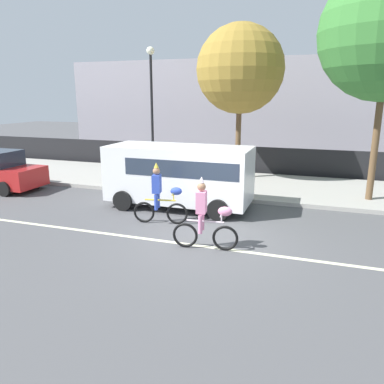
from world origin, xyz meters
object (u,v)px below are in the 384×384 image
(parade_cyclist_pink, at_px, (206,218))
(street_lamp_post, at_px, (152,93))
(parade_cyclist_cobalt, at_px, (161,197))
(parked_van_white, at_px, (181,172))

(parade_cyclist_pink, xyz_separation_m, street_lamp_post, (-4.92, 7.56, 3.15))
(parade_cyclist_cobalt, relative_size, parked_van_white, 0.38)
(parade_cyclist_cobalt, bearing_deg, street_lamp_post, 116.45)
(street_lamp_post, bearing_deg, parade_cyclist_cobalt, -63.55)
(parked_van_white, distance_m, street_lamp_post, 5.85)
(street_lamp_post, bearing_deg, parked_van_white, -54.60)
(parked_van_white, bearing_deg, parade_cyclist_pink, -60.15)
(parked_van_white, bearing_deg, parade_cyclist_cobalt, -89.63)
(parked_van_white, xyz_separation_m, street_lamp_post, (-3.01, 4.23, 2.71))
(parade_cyclist_cobalt, distance_m, parked_van_white, 1.89)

